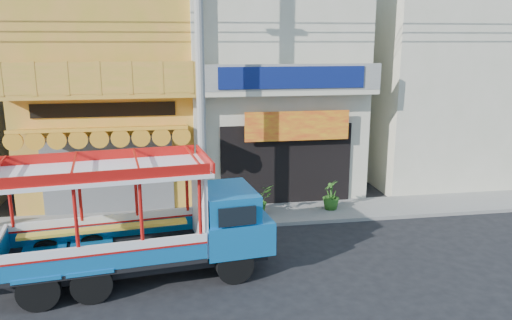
# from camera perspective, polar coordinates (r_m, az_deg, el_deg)

# --- Properties ---
(ground) EXTENTS (90.00, 90.00, 0.00)m
(ground) POSITION_cam_1_polar(r_m,az_deg,el_deg) (12.94, -0.43, -12.68)
(ground) COLOR black
(ground) RESTS_ON ground
(sidewalk) EXTENTS (30.00, 2.00, 0.12)m
(sidewalk) POSITION_cam_1_polar(r_m,az_deg,el_deg) (16.56, -2.63, -6.44)
(sidewalk) COLOR slate
(sidewalk) RESTS_ON ground
(shophouse_left) EXTENTS (6.00, 7.50, 8.24)m
(shophouse_left) POSITION_cam_1_polar(r_m,az_deg,el_deg) (19.61, -16.01, 8.32)
(shophouse_left) COLOR #B19827
(shophouse_left) RESTS_ON ground
(shophouse_right) EXTENTS (6.00, 6.75, 8.24)m
(shophouse_right) POSITION_cam_1_polar(r_m,az_deg,el_deg) (19.86, 1.65, 8.88)
(shophouse_right) COLOR beige
(shophouse_right) RESTS_ON ground
(party_pilaster) EXTENTS (0.35, 0.30, 8.00)m
(party_pilaster) POSITION_cam_1_polar(r_m,az_deg,el_deg) (16.42, -6.63, 7.45)
(party_pilaster) COLOR beige
(party_pilaster) RESTS_ON ground
(filler_building_right) EXTENTS (6.00, 6.00, 7.60)m
(filler_building_right) POSITION_cam_1_polar(r_m,az_deg,el_deg) (22.35, 19.70, 7.83)
(filler_building_right) COLOR beige
(filler_building_right) RESTS_ON ground
(utility_pole) EXTENTS (28.00, 0.26, 9.00)m
(utility_pole) POSITION_cam_1_polar(r_m,az_deg,el_deg) (14.81, -5.84, 10.83)
(utility_pole) COLOR gray
(utility_pole) RESTS_ON ground
(songthaew_truck) EXTENTS (6.77, 2.92, 3.06)m
(songthaew_truck) POSITION_cam_1_polar(r_m,az_deg,el_deg) (12.38, -11.37, -6.77)
(songthaew_truck) COLOR black
(songthaew_truck) RESTS_ON ground
(potted_plant_a) EXTENTS (1.19, 1.15, 1.02)m
(potted_plant_a) POSITION_cam_1_polar(r_m,az_deg,el_deg) (16.37, 0.24, -4.56)
(potted_plant_a) COLOR #275919
(potted_plant_a) RESTS_ON sidewalk
(potted_plant_c) EXTENTS (0.73, 0.73, 1.01)m
(potted_plant_c) POSITION_cam_1_polar(r_m,az_deg,el_deg) (17.09, 8.58, -3.95)
(potted_plant_c) COLOR #275919
(potted_plant_c) RESTS_ON sidewalk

